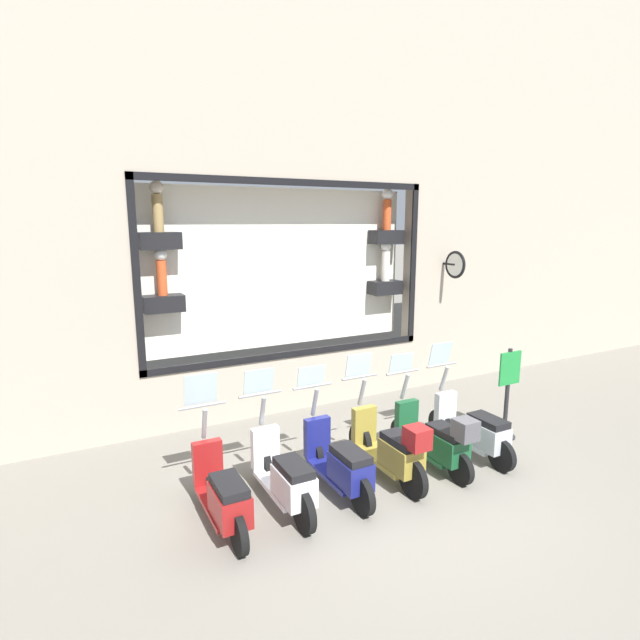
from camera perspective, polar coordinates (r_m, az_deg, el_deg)
ground_plane at (r=7.07m, az=9.43°, el=-19.00°), size 120.00×120.00×0.00m
building_facade at (r=9.46m, az=-3.81°, el=23.67°), size 1.21×36.00×10.95m
scooter_silver_0 at (r=8.14m, az=17.16°, el=-11.84°), size 1.79×0.60×1.61m
scooter_green_1 at (r=7.58m, az=13.19°, el=-13.12°), size 1.79×0.60×1.53m
scooter_olive_2 at (r=7.13m, az=8.16°, el=-14.32°), size 1.81×0.61×1.62m
scooter_navy_3 at (r=6.81m, az=2.25°, el=-16.04°), size 1.80×0.60×1.54m
scooter_white_4 at (r=6.49m, az=-4.09°, el=-17.40°), size 1.80×0.60×1.60m
scooter_red_5 at (r=6.27m, az=-11.07°, el=-18.86°), size 1.79×0.61×1.66m
shop_sign_post at (r=8.82m, az=20.66°, el=-7.57°), size 0.36×0.45×1.52m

